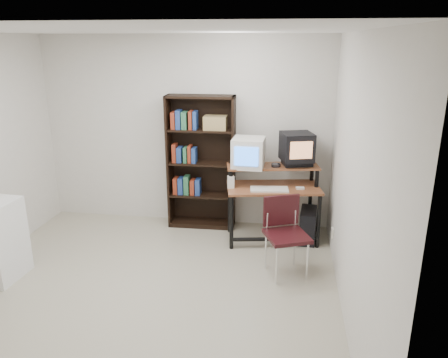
# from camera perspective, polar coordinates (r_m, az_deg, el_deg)

# --- Properties ---
(floor) EXTENTS (4.00, 4.00, 0.01)m
(floor) POSITION_cam_1_polar(r_m,az_deg,el_deg) (4.77, -10.30, -14.55)
(floor) COLOR #B3AC94
(floor) RESTS_ON ground
(ceiling) EXTENTS (4.00, 4.00, 0.01)m
(ceiling) POSITION_cam_1_polar(r_m,az_deg,el_deg) (4.05, -12.42, 18.44)
(ceiling) COLOR white
(ceiling) RESTS_ON back_wall
(back_wall) EXTENTS (4.00, 0.01, 2.60)m
(back_wall) POSITION_cam_1_polar(r_m,az_deg,el_deg) (6.09, -5.06, 6.10)
(back_wall) COLOR beige
(back_wall) RESTS_ON floor
(front_wall) EXTENTS (4.00, 0.01, 2.60)m
(front_wall) POSITION_cam_1_polar(r_m,az_deg,el_deg) (2.59, -26.30, -12.52)
(front_wall) COLOR beige
(front_wall) RESTS_ON floor
(right_wall) EXTENTS (0.01, 4.00, 2.60)m
(right_wall) POSITION_cam_1_polar(r_m,az_deg,el_deg) (4.04, 16.58, -0.65)
(right_wall) COLOR beige
(right_wall) RESTS_ON floor
(computer_desk) EXTENTS (1.26, 0.78, 0.98)m
(computer_desk) POSITION_cam_1_polar(r_m,az_deg,el_deg) (5.63, 6.42, -1.41)
(computer_desk) COLOR brown
(computer_desk) RESTS_ON floor
(crt_monitor) EXTENTS (0.41, 0.42, 0.37)m
(crt_monitor) POSITION_cam_1_polar(r_m,az_deg,el_deg) (5.54, 3.21, 3.46)
(crt_monitor) COLOR silver
(crt_monitor) RESTS_ON computer_desk
(vcr) EXTENTS (0.41, 0.34, 0.08)m
(vcr) POSITION_cam_1_polar(r_m,az_deg,el_deg) (5.69, 9.50, 2.09)
(vcr) COLOR black
(vcr) RESTS_ON computer_desk
(crt_tv) EXTENTS (0.47, 0.46, 0.36)m
(crt_tv) POSITION_cam_1_polar(r_m,az_deg,el_deg) (5.62, 9.49, 4.17)
(crt_tv) COLOR black
(crt_tv) RESTS_ON vcr
(cd_spindle) EXTENTS (0.15, 0.15, 0.05)m
(cd_spindle) POSITION_cam_1_polar(r_m,az_deg,el_deg) (5.58, 6.80, 1.73)
(cd_spindle) COLOR #26262B
(cd_spindle) RESTS_ON computer_desk
(keyboard) EXTENTS (0.49, 0.26, 0.03)m
(keyboard) POSITION_cam_1_polar(r_m,az_deg,el_deg) (5.47, 5.93, -1.42)
(keyboard) COLOR silver
(keyboard) RESTS_ON computer_desk
(mousepad) EXTENTS (0.26, 0.23, 0.01)m
(mousepad) POSITION_cam_1_polar(r_m,az_deg,el_deg) (5.56, 9.94, -1.43)
(mousepad) COLOR black
(mousepad) RESTS_ON computer_desk
(mouse) EXTENTS (0.11, 0.08, 0.03)m
(mouse) POSITION_cam_1_polar(r_m,az_deg,el_deg) (5.56, 9.91, -1.22)
(mouse) COLOR white
(mouse) RESTS_ON mousepad
(desk_speaker) EXTENTS (0.10, 0.09, 0.17)m
(desk_speaker) POSITION_cam_1_polar(r_m,az_deg,el_deg) (5.50, 0.90, -0.45)
(desk_speaker) COLOR silver
(desk_speaker) RESTS_ON computer_desk
(pc_tower) EXTENTS (0.24, 0.47, 0.42)m
(pc_tower) POSITION_cam_1_polar(r_m,az_deg,el_deg) (5.84, 10.91, -5.93)
(pc_tower) COLOR black
(pc_tower) RESTS_ON floor
(school_chair) EXTENTS (0.57, 0.57, 0.87)m
(school_chair) POSITION_cam_1_polar(r_m,az_deg,el_deg) (4.91, 7.93, -6.28)
(school_chair) COLOR black
(school_chair) RESTS_ON floor
(bookshelf) EXTENTS (0.92, 0.32, 1.83)m
(bookshelf) POSITION_cam_1_polar(r_m,az_deg,el_deg) (5.99, -2.99, 2.38)
(bookshelf) COLOR black
(bookshelf) RESTS_ON floor
(wall_outlet) EXTENTS (0.02, 0.08, 0.12)m
(wall_outlet) POSITION_cam_1_polar(r_m,az_deg,el_deg) (5.46, 13.97, -6.85)
(wall_outlet) COLOR beige
(wall_outlet) RESTS_ON right_wall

